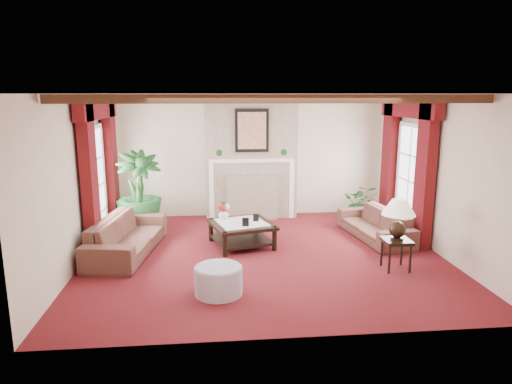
{
  "coord_description": "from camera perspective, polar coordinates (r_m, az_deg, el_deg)",
  "views": [
    {
      "loc": [
        -0.85,
        -7.38,
        2.69
      ],
      "look_at": [
        -0.1,
        0.4,
        1.02
      ],
      "focal_mm": 32.0,
      "sensor_mm": 36.0,
      "label": 1
    }
  ],
  "objects": [
    {
      "name": "ottoman",
      "position": [
        6.4,
        -4.71,
        -10.98
      ],
      "size": [
        0.66,
        0.66,
        0.39
      ],
      "primitive_type": "cylinder",
      "color": "#9E95A8",
      "rests_on": "ground"
    },
    {
      "name": "right_wall",
      "position": [
        8.43,
        21.75,
        2.03
      ],
      "size": [
        0.02,
        5.5,
        2.7
      ],
      "primitive_type": "cube",
      "color": "beige",
      "rests_on": "ground"
    },
    {
      "name": "left_wall",
      "position": [
        7.8,
        -21.42,
        1.32
      ],
      "size": [
        0.02,
        5.5,
        2.7
      ],
      "primitive_type": "cube",
      "color": "beige",
      "rests_on": "ground"
    },
    {
      "name": "fireplace",
      "position": [
        9.97,
        -0.64,
        12.09
      ],
      "size": [
        2.0,
        0.52,
        2.7
      ],
      "primitive_type": null,
      "color": "#9F8266",
      "rests_on": "ground"
    },
    {
      "name": "sofa_right",
      "position": [
        8.99,
        14.67,
        -3.32
      ],
      "size": [
        2.04,
        1.08,
        0.74
      ],
      "primitive_type": "imported",
      "rotation": [
        0.0,
        0.0,
        -1.43
      ],
      "color": "#3B101D",
      "rests_on": "ground"
    },
    {
      "name": "french_door_left",
      "position": [
        8.66,
        -19.85,
        7.63
      ],
      "size": [
        0.1,
        1.1,
        2.16
      ],
      "primitive_type": null,
      "color": "white",
      "rests_on": "ground"
    },
    {
      "name": "photo_frame_b",
      "position": [
        8.3,
        -0.01,
        -3.29
      ],
      "size": [
        0.11,
        0.06,
        0.14
      ],
      "primitive_type": null,
      "rotation": [
        0.0,
        0.0,
        -0.41
      ],
      "color": "black",
      "rests_on": "coffee_table"
    },
    {
      "name": "ceiling",
      "position": [
        7.43,
        1.08,
        12.12
      ],
      "size": [
        6.0,
        6.0,
        0.0
      ],
      "primitive_type": "plane",
      "rotation": [
        3.14,
        0.0,
        0.0
      ],
      "color": "white",
      "rests_on": "floor"
    },
    {
      "name": "table_lamp",
      "position": [
        7.37,
        17.34,
        -3.25
      ],
      "size": [
        0.52,
        0.52,
        0.65
      ],
      "primitive_type": null,
      "color": "black",
      "rests_on": "side_table"
    },
    {
      "name": "potted_palm",
      "position": [
        9.46,
        -14.34,
        -2.04
      ],
      "size": [
        2.11,
        2.29,
        0.9
      ],
      "primitive_type": "imported",
      "rotation": [
        0.0,
        0.0,
        0.43
      ],
      "color": "black",
      "rests_on": "ground"
    },
    {
      "name": "back_wall",
      "position": [
        10.26,
        -0.72,
        4.52
      ],
      "size": [
        6.0,
        0.02,
        2.7
      ],
      "primitive_type": "cube",
      "color": "beige",
      "rests_on": "ground"
    },
    {
      "name": "photo_frame_a",
      "position": [
        8.0,
        -1.32,
        -3.8
      ],
      "size": [
        0.12,
        0.03,
        0.16
      ],
      "primitive_type": null,
      "rotation": [
        0.0,
        0.0,
        -0.07
      ],
      "color": "black",
      "rests_on": "coffee_table"
    },
    {
      "name": "ceiling_beams",
      "position": [
        7.43,
        1.08,
        11.65
      ],
      "size": [
        6.0,
        3.0,
        0.12
      ],
      "primitive_type": null,
      "color": "#391F12",
      "rests_on": "ceiling"
    },
    {
      "name": "coffee_table",
      "position": [
        8.32,
        -1.8,
        -5.29
      ],
      "size": [
        1.28,
        1.28,
        0.43
      ],
      "primitive_type": null,
      "rotation": [
        0.0,
        0.0,
        0.26
      ],
      "color": "black",
      "rests_on": "ground"
    },
    {
      "name": "french_door_right",
      "position": [
        9.23,
        19.14,
        7.9
      ],
      "size": [
        0.1,
        1.1,
        2.16
      ],
      "primitive_type": null,
      "color": "white",
      "rests_on": "ground"
    },
    {
      "name": "floor",
      "position": [
        7.9,
        1.0,
        -7.86
      ],
      "size": [
        6.0,
        6.0,
        0.0
      ],
      "primitive_type": "plane",
      "color": "#460C15",
      "rests_on": "ground"
    },
    {
      "name": "small_plant",
      "position": [
        10.18,
        12.96,
        -1.78
      ],
      "size": [
        1.21,
        1.25,
        0.63
      ],
      "primitive_type": "imported",
      "rotation": [
        0.0,
        0.0,
        -0.33
      ],
      "color": "black",
      "rests_on": "ground"
    },
    {
      "name": "book",
      "position": [
        8.04,
        -0.11,
        -3.15
      ],
      "size": [
        0.25,
        0.19,
        0.31
      ],
      "primitive_type": "imported",
      "rotation": [
        0.0,
        0.0,
        0.41
      ],
      "color": "black",
      "rests_on": "coffee_table"
    },
    {
      "name": "sofa_left",
      "position": [
        8.16,
        -15.85,
        -4.55
      ],
      "size": [
        2.36,
        1.28,
        0.85
      ],
      "primitive_type": "imported",
      "rotation": [
        0.0,
        0.0,
        1.42
      ],
      "color": "#3B101D",
      "rests_on": "ground"
    },
    {
      "name": "flower_vase",
      "position": [
        8.51,
        -4.07,
        -2.75
      ],
      "size": [
        0.2,
        0.2,
        0.19
      ],
      "primitive_type": "imported",
      "rotation": [
        0.0,
        0.0,
        -0.02
      ],
      "color": "silver",
      "rests_on": "coffee_table"
    },
    {
      "name": "side_table",
      "position": [
        7.54,
        17.07,
        -7.45
      ],
      "size": [
        0.48,
        0.48,
        0.49
      ],
      "primitive_type": null,
      "rotation": [
        0.0,
        0.0,
        -0.18
      ],
      "color": "black",
      "rests_on": "ground"
    },
    {
      "name": "curtains_right",
      "position": [
        9.17,
        18.68,
        10.54
      ],
      "size": [
        0.2,
        2.4,
        2.55
      ],
      "primitive_type": null,
      "color": "#420810",
      "rests_on": "ground"
    },
    {
      "name": "curtains_left",
      "position": [
        8.62,
        -19.33,
        10.44
      ],
      "size": [
        0.2,
        2.4,
        2.55
      ],
      "primitive_type": null,
      "color": "#420810",
      "rests_on": "ground"
    }
  ]
}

